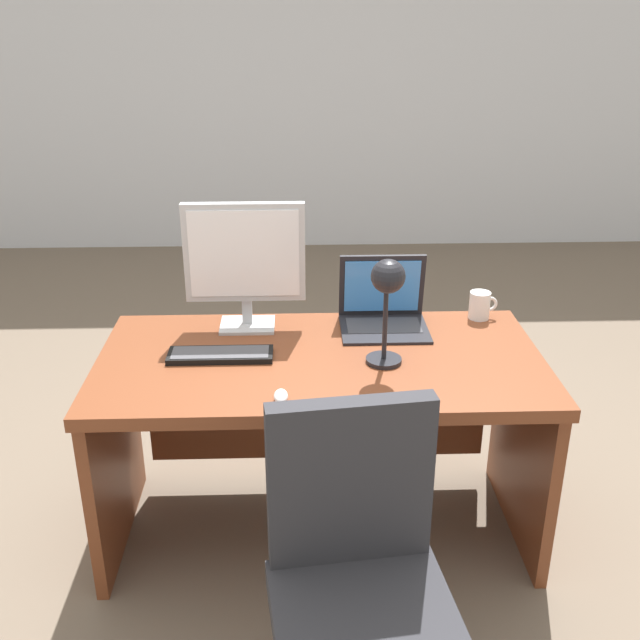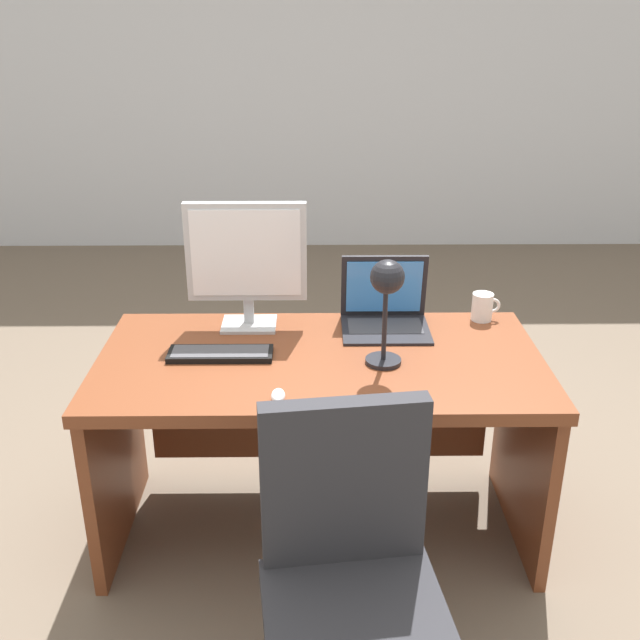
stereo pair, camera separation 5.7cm
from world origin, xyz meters
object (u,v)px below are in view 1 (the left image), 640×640
object	(u,v)px
monitor	(245,258)
laptop	(383,304)
desk_lamp	(387,290)
office_chair	(360,617)
coffee_mug	(480,305)
mouse	(281,396)
keyboard	(220,355)
desk	(320,402)

from	to	relation	value
monitor	laptop	world-z (taller)	monitor
monitor	desk_lamp	world-z (taller)	monitor
monitor	desk_lamp	size ratio (longest dim) A/B	1.26
laptop	office_chair	distance (m)	1.17
desk_lamp	coffee_mug	bearing A→B (deg)	43.47
mouse	desk_lamp	xyz separation A→B (m)	(0.34, 0.23, 0.25)
laptop	desk_lamp	world-z (taller)	desk_lamp
mouse	desk_lamp	world-z (taller)	desk_lamp
keyboard	desk_lamp	distance (m)	0.61
desk_lamp	office_chair	world-z (taller)	desk_lamp
desk	monitor	world-z (taller)	monitor
mouse	coffee_mug	distance (m)	0.97
laptop	office_chair	world-z (taller)	laptop
keyboard	monitor	bearing A→B (deg)	73.25
laptop	coffee_mug	size ratio (longest dim) A/B	2.96
monitor	office_chair	distance (m)	1.28
desk	keyboard	distance (m)	0.40
desk	keyboard	world-z (taller)	keyboard
office_chair	desk_lamp	bearing A→B (deg)	79.46
desk	laptop	bearing A→B (deg)	44.24
monitor	keyboard	size ratio (longest dim) A/B	1.32
desk	mouse	world-z (taller)	mouse
desk_lamp	desk	bearing A→B (deg)	151.54
monitor	office_chair	bearing A→B (deg)	-72.49
keyboard	laptop	bearing A→B (deg)	25.08
mouse	office_chair	size ratio (longest dim) A/B	0.08
monitor	office_chair	world-z (taller)	monitor
monitor	coffee_mug	xyz separation A→B (m)	(0.88, 0.05, -0.22)
desk	office_chair	size ratio (longest dim) A/B	1.65
mouse	monitor	bearing A→B (deg)	103.16
monitor	mouse	xyz separation A→B (m)	(0.13, -0.56, -0.25)
desk	laptop	distance (m)	0.44
laptop	desk_lamp	distance (m)	0.40
monitor	mouse	world-z (taller)	monitor
laptop	keyboard	world-z (taller)	laptop
desk	coffee_mug	xyz separation A→B (m)	(0.62, 0.27, 0.25)
desk	keyboard	bearing A→B (deg)	-173.91
laptop	coffee_mug	distance (m)	0.38
laptop	office_chair	xyz separation A→B (m)	(-0.17, -1.08, -0.43)
mouse	coffee_mug	xyz separation A→B (m)	(0.75, 0.61, 0.04)
keyboard	desk_lamp	world-z (taller)	desk_lamp
desk	mouse	bearing A→B (deg)	-110.83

